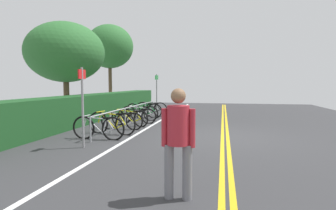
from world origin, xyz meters
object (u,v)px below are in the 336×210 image
Objects in this scene: sign_post_near at (82,99)px; pedestrian at (178,136)px; bicycle_1 at (112,123)px; bicycle_4 at (137,116)px; tree_far_right at (110,47)px; bicycle_2 at (122,121)px; bicycle_3 at (129,118)px; bicycle_0 at (98,128)px; bicycle_7 at (151,109)px; bike_rack at (131,111)px; bicycle_5 at (140,113)px; sign_post_far at (157,90)px; tree_mid at (65,52)px; bicycle_6 at (144,111)px.

pedestrian is at bearing -132.43° from sign_post_near.
bicycle_4 is at bearing -0.48° from bicycle_1.
bicycle_2 is at bearing -154.56° from tree_far_right.
bicycle_3 is (0.87, 0.01, 0.00)m from bicycle_2.
bicycle_2 is at bearing -1.04° from bicycle_0.
bicycle_1 reaches higher than bicycle_7.
bicycle_5 is (1.25, 0.02, -0.23)m from bike_rack.
pedestrian is at bearing -159.19° from bicycle_5.
bicycle_7 is (2.54, 0.02, 0.05)m from bicycle_4.
sign_post_far reaches higher than bicycle_2.
bicycle_3 is 0.82× the size of sign_post_near.
bicycle_5 is 1.00× the size of bicycle_7.
tree_mid reaches higher than bicycle_3.
bicycle_3 is (1.86, 0.03, -0.05)m from bicycle_1.
sign_post_near is at bearing -178.23° from bike_rack.
tree_mid is at bearing 74.44° from bike_rack.
tree_mid is (-3.39, 3.52, 1.78)m from sign_post_far.
bicycle_7 is at bearing 0.40° from sign_post_near.
bike_rack is 1.59× the size of tree_mid.
bike_rack is 1.25× the size of tree_far_right.
bicycle_4 is at bearing -173.55° from bicycle_6.
bicycle_0 is 0.38× the size of tree_mid.
bicycle_3 is at bearing 0.94° from bicycle_1.
sign_post_far is at bearing -46.08° from tree_mid.
bicycle_3 is at bearing 0.65° from bicycle_2.
bike_rack is 4.42m from sign_post_far.
bicycle_6 is at bearing 3.25° from bicycle_3.
bicycle_2 is at bearing 1.31° from sign_post_near.
tree_far_right is (11.54, 4.15, 2.95)m from sign_post_near.
bicycle_4 is at bearing -149.21° from tree_far_right.
tree_far_right reaches higher than tree_mid.
sign_post_far is at bearing 2.05° from bicycle_7.
bicycle_3 is 0.38× the size of tree_mid.
sign_post_far reaches higher than bicycle_1.
bicycle_0 reaches higher than bicycle_3.
pedestrian is at bearing -155.96° from bike_rack.
bike_rack is at bearing 2.88° from bicycle_2.
sign_post_far reaches higher than bicycle_3.
pedestrian is 0.77× the size of sign_post_near.
tree_mid is at bearing 94.61° from bicycle_5.
bicycle_0 is at bearing 178.96° from bicycle_2.
bicycle_3 is at bearing -0.51° from bicycle_0.
bicycle_5 is at bearing 176.65° from bicycle_7.
bicycle_1 is 5.52m from tree_mid.
tree_far_right is (4.38, 4.10, 3.85)m from bicycle_7.
bicycle_7 is at bearing -0.25° from bicycle_2.
bicycle_3 is (-0.36, -0.05, -0.24)m from bike_rack.
bicycle_0 is 1.05× the size of pedestrian.
tree_far_right is (2.99, 4.05, 2.89)m from sign_post_far.
bicycle_6 is at bearing 168.00° from bicycle_7.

